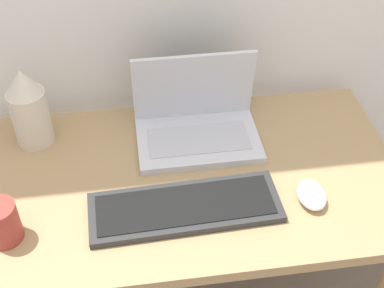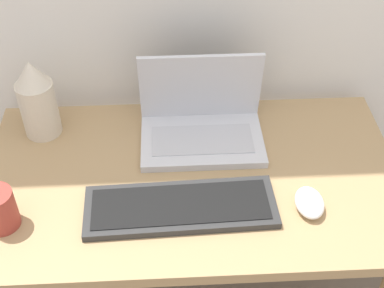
{
  "view_description": "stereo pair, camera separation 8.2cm",
  "coord_description": "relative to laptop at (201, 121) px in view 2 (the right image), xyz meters",
  "views": [
    {
      "loc": [
        -0.13,
        -0.62,
        1.68
      ],
      "look_at": [
        -0.0,
        0.3,
        0.85
      ],
      "focal_mm": 50.0,
      "sensor_mm": 36.0,
      "label": 1
    },
    {
      "loc": [
        -0.05,
        -0.63,
        1.68
      ],
      "look_at": [
        -0.0,
        0.3,
        0.85
      ],
      "focal_mm": 50.0,
      "sensor_mm": 36.0,
      "label": 2
    }
  ],
  "objects": [
    {
      "name": "desk",
      "position": [
        -0.03,
        -0.15,
        -0.17
      ],
      "size": [
        1.02,
        0.58,
        0.75
      ],
      "color": "tan",
      "rests_on": "ground_plane"
    },
    {
      "name": "laptop",
      "position": [
        0.0,
        0.0,
        0.0
      ],
      "size": [
        0.31,
        0.21,
        0.22
      ],
      "color": "silver",
      "rests_on": "desk"
    },
    {
      "name": "keyboard",
      "position": [
        -0.06,
        -0.26,
        -0.04
      ],
      "size": [
        0.44,
        0.16,
        0.02
      ],
      "color": "#2D2D2D",
      "rests_on": "desk"
    },
    {
      "name": "mouse",
      "position": [
        0.23,
        -0.26,
        -0.03
      ],
      "size": [
        0.07,
        0.1,
        0.04
      ],
      "color": "white",
      "rests_on": "desk"
    },
    {
      "name": "vase",
      "position": [
        -0.42,
        0.04,
        0.06
      ],
      "size": [
        0.1,
        0.1,
        0.22
      ],
      "color": "beige",
      "rests_on": "desk"
    }
  ]
}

